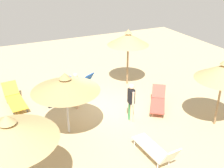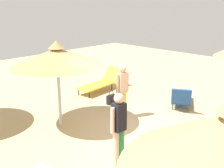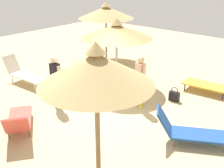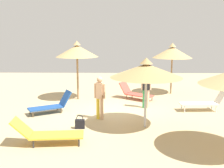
% 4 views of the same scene
% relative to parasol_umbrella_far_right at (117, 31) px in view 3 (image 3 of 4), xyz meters
% --- Properties ---
extents(ground, '(24.00, 24.00, 0.10)m').
position_rel_parasol_umbrella_far_right_xyz_m(ground, '(1.72, 1.11, -2.13)').
color(ground, tan).
extents(parasol_umbrella_far_right, '(2.56, 2.56, 2.53)m').
position_rel_parasol_umbrella_far_right_xyz_m(parasol_umbrella_far_right, '(0.00, 0.00, 0.00)').
color(parasol_umbrella_far_right, '#B2B2B7').
rests_on(parasol_umbrella_far_right, ground).
extents(parasol_umbrella_center, '(2.57, 2.57, 2.73)m').
position_rel_parasol_umbrella_far_right_xyz_m(parasol_umbrella_center, '(-2.23, -2.49, 0.18)').
color(parasol_umbrella_center, olive).
rests_on(parasol_umbrella_center, ground).
extents(parasol_umbrella_front, '(2.14, 2.14, 3.00)m').
position_rel_parasol_umbrella_far_right_xyz_m(parasol_umbrella_front, '(4.24, 3.04, 0.41)').
color(parasol_umbrella_front, olive).
rests_on(parasol_umbrella_front, ground).
extents(lounge_chair_far_left, '(0.90, 2.21, 0.83)m').
position_rel_parasol_umbrella_far_right_xyz_m(lounge_chair_far_left, '(-1.62, 3.19, -1.72)').
color(lounge_chair_far_left, gold).
rests_on(lounge_chair_far_left, ground).
extents(lounge_chair_back, '(0.68, 2.02, 0.98)m').
position_rel_parasol_umbrella_far_right_xyz_m(lounge_chair_back, '(2.18, -2.86, -1.67)').
color(lounge_chair_back, silver).
rests_on(lounge_chair_back, ground).
extents(lounge_chair_near_left, '(1.55, 1.82, 0.84)m').
position_rel_parasol_umbrella_far_right_xyz_m(lounge_chair_near_left, '(4.24, 0.10, -1.73)').
color(lounge_chair_near_left, '#CC4C3F').
rests_on(lounge_chair_near_left, ground).
extents(lounge_chair_near_right, '(1.44, 1.88, 0.90)m').
position_rel_parasol_umbrella_far_right_xyz_m(lounge_chair_near_right, '(1.75, 3.80, -1.72)').
color(lounge_chair_near_right, '#1E478C').
rests_on(lounge_chair_near_right, ground).
extents(person_standing_far_right, '(0.23, 0.47, 1.70)m').
position_rel_parasol_umbrella_far_right_xyz_m(person_standing_far_right, '(2.61, -0.30, -1.11)').
color(person_standing_far_right, beige).
rests_on(person_standing_far_right, ground).
extents(person_standing_edge, '(0.27, 0.44, 1.71)m').
position_rel_parasol_umbrella_far_right_xyz_m(person_standing_edge, '(0.90, 1.70, -1.10)').
color(person_standing_edge, tan).
rests_on(person_standing_edge, ground).
extents(handbag, '(0.18, 0.35, 0.50)m').
position_rel_parasol_umbrella_far_right_xyz_m(handbag, '(-0.21, 2.35, -1.90)').
color(handbag, black).
rests_on(handbag, ground).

